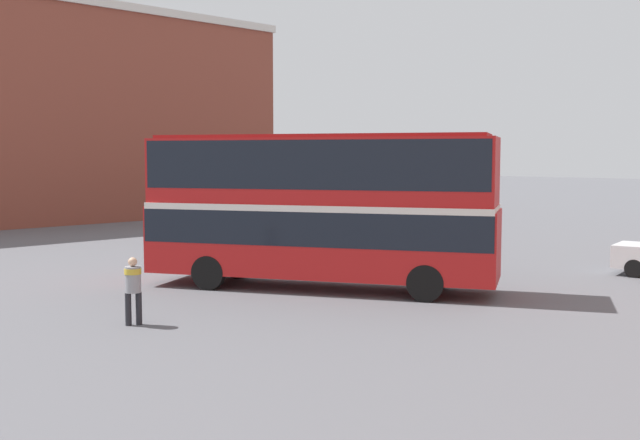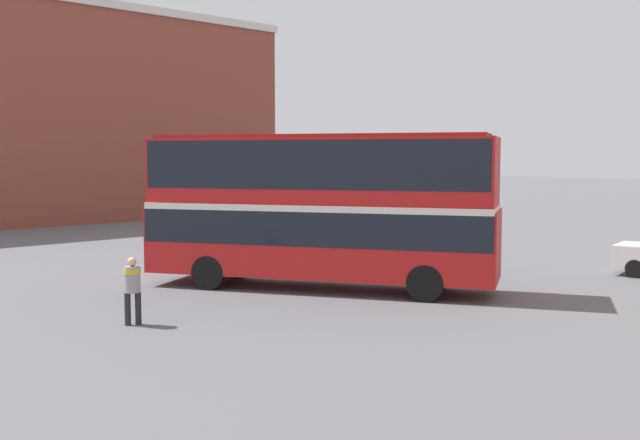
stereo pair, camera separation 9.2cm
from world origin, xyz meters
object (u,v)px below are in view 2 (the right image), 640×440
object	(u,v)px
parked_car_kerb_near	(251,216)
parked_car_side_street	(262,228)
pedestrian_foreground	(132,284)
double_decker_bus	(320,201)

from	to	relation	value
parked_car_kerb_near	parked_car_side_street	size ratio (longest dim) A/B	1.17
pedestrian_foreground	double_decker_bus	bearing A→B (deg)	-62.26
pedestrian_foreground	parked_car_side_street	distance (m)	16.89
double_decker_bus	parked_car_kerb_near	xyz separation A→B (m)	(-15.42, 9.60, -1.90)
double_decker_bus	parked_car_kerb_near	size ratio (longest dim) A/B	2.17
double_decker_bus	pedestrian_foreground	size ratio (longest dim) A/B	6.41
double_decker_bus	pedestrian_foreground	world-z (taller)	double_decker_bus
pedestrian_foreground	parked_car_kerb_near	xyz separation A→B (m)	(-15.88, 16.36, -0.20)
parked_car_kerb_near	parked_car_side_street	distance (m)	6.08
pedestrian_foreground	parked_car_side_street	xyz separation A→B (m)	(-10.84, 12.94, -0.24)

